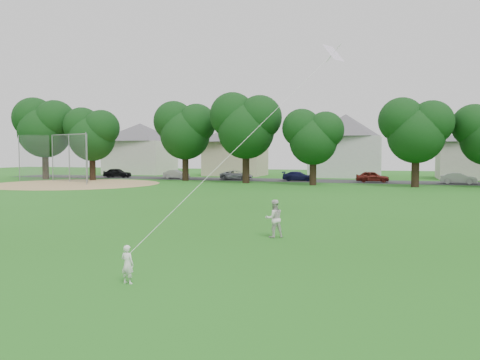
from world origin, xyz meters
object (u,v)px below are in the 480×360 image
(baseball_backstop, at_px, (65,158))
(toddler, at_px, (127,264))
(older_boy, at_px, (274,219))
(kite, at_px, (261,124))

(baseball_backstop, bearing_deg, toddler, -49.39)
(older_boy, xyz_separation_m, kite, (-0.13, -1.41, 3.54))
(kite, height_order, baseball_backstop, kite)
(toddler, height_order, kite, kite)
(kite, relative_size, baseball_backstop, 1.21)
(older_boy, xyz_separation_m, baseball_backstop, (-31.31, 26.92, 1.98))
(older_boy, relative_size, kite, 0.10)
(older_boy, relative_size, baseball_backstop, 0.12)
(older_boy, bearing_deg, baseball_backstop, -73.78)
(toddler, bearing_deg, older_boy, -97.26)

